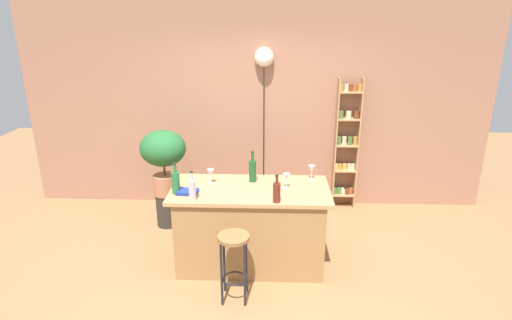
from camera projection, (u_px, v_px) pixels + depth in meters
ground at (249, 278)px, 4.37m from camera, size 12.00×12.00×0.00m
back_wall at (256, 108)px, 5.75m from camera, size 6.40×0.10×2.80m
kitchen_counter at (251, 226)px, 4.50m from camera, size 1.66×0.80×0.89m
bar_stool at (234, 253)px, 3.89m from camera, size 0.30×0.30×0.69m
spice_shelf at (346, 145)px, 5.72m from camera, size 0.33×0.16×1.84m
plant_stool at (168, 209)px, 5.42m from camera, size 0.29×0.29×0.44m
potted_plant at (163, 154)px, 5.17m from camera, size 0.57×0.51×0.84m
bottle_spirits_clear at (277, 192)px, 4.01m from camera, size 0.08×0.08×0.28m
bottle_soda_blue at (253, 170)px, 4.50m from camera, size 0.08×0.08×0.34m
bottle_wine_red at (176, 182)px, 4.20m from camera, size 0.08×0.08×0.33m
bottle_olive_oil at (192, 189)px, 4.04m from camera, size 0.07×0.07×0.30m
wine_glass_left at (287, 178)px, 4.32m from camera, size 0.07×0.07×0.16m
wine_glass_center at (312, 169)px, 4.56m from camera, size 0.07×0.07×0.16m
wine_glass_right at (211, 173)px, 4.45m from camera, size 0.07×0.07×0.16m
cookbook at (187, 192)px, 4.23m from camera, size 0.22×0.17×0.03m
pendant_globe_light at (264, 59)px, 5.42m from camera, size 0.26×0.26×2.23m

